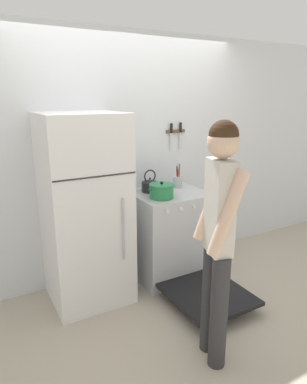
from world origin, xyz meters
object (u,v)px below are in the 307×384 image
object	(u,v)px
refrigerator	(86,211)
utensil_jar	(178,181)
stove_range	(171,235)
dutch_oven_pot	(162,191)
person	(218,233)
tea_kettle	(150,185)

from	to	relation	value
refrigerator	utensil_jar	xyz separation A→B (m)	(1.11, 0.14, 0.12)
stove_range	dutch_oven_pot	size ratio (longest dim) A/B	4.85
utensil_jar	person	xyz separation A→B (m)	(-0.57, -1.38, 0.01)
dutch_oven_pot	tea_kettle	world-z (taller)	tea_kettle
refrigerator	utensil_jar	bearing A→B (deg)	7.46
utensil_jar	dutch_oven_pot	bearing A→B (deg)	-143.57
refrigerator	stove_range	bearing A→B (deg)	-1.96
tea_kettle	utensil_jar	distance (m)	0.35
refrigerator	tea_kettle	xyz separation A→B (m)	(0.76, 0.14, 0.12)
refrigerator	person	xyz separation A→B (m)	(0.54, -1.24, 0.12)
tea_kettle	person	distance (m)	1.39
person	tea_kettle	bearing A→B (deg)	7.82
dutch_oven_pot	tea_kettle	size ratio (longest dim) A/B	1.22
refrigerator	person	bearing A→B (deg)	-66.46
tea_kettle	utensil_jar	world-z (taller)	utensil_jar
tea_kettle	refrigerator	bearing A→B (deg)	-169.64
refrigerator	utensil_jar	distance (m)	1.12
tea_kettle	person	bearing A→B (deg)	-99.05
stove_range	person	size ratio (longest dim) A/B	0.80
stove_range	person	world-z (taller)	person
refrigerator	dutch_oven_pot	world-z (taller)	refrigerator
dutch_oven_pot	refrigerator	bearing A→B (deg)	170.62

